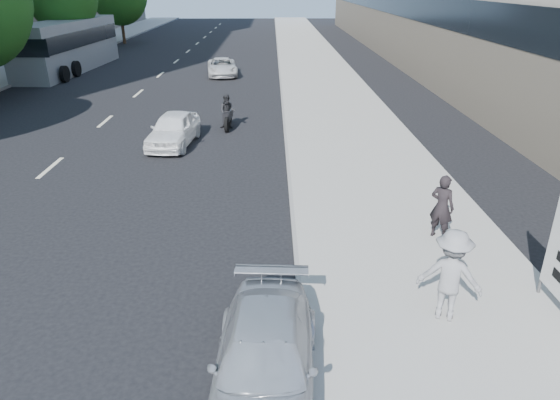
{
  "coord_description": "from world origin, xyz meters",
  "views": [
    {
      "loc": [
        0.94,
        -7.8,
        5.73
      ],
      "look_at": [
        1.1,
        2.75,
        1.08
      ],
      "focal_mm": 32.0,
      "sensor_mm": 36.0,
      "label": 1
    }
  ],
  "objects_px": {
    "parked_sedan": "(265,361)",
    "bus": "(68,46)",
    "pedestrian_woman": "(442,207)",
    "motorcycle": "(228,113)",
    "white_sedan_far": "(222,67)",
    "jogger": "(450,275)",
    "white_sedan_near": "(173,129)"
  },
  "relations": [
    {
      "from": "pedestrian_woman",
      "to": "motorcycle",
      "type": "distance_m",
      "value": 11.72
    },
    {
      "from": "white_sedan_near",
      "to": "white_sedan_far",
      "type": "height_order",
      "value": "white_sedan_near"
    },
    {
      "from": "motorcycle",
      "to": "jogger",
      "type": "bearing_deg",
      "value": -64.32
    },
    {
      "from": "pedestrian_woman",
      "to": "motorcycle",
      "type": "height_order",
      "value": "pedestrian_woman"
    },
    {
      "from": "jogger",
      "to": "motorcycle",
      "type": "relative_size",
      "value": 0.85
    },
    {
      "from": "white_sedan_near",
      "to": "jogger",
      "type": "bearing_deg",
      "value": -51.99
    },
    {
      "from": "jogger",
      "to": "pedestrian_woman",
      "type": "xyz_separation_m",
      "value": [
        0.82,
        3.05,
        -0.08
      ]
    },
    {
      "from": "white_sedan_far",
      "to": "pedestrian_woman",
      "type": "bearing_deg",
      "value": -79.99
    },
    {
      "from": "parked_sedan",
      "to": "motorcycle",
      "type": "bearing_deg",
      "value": 100.08
    },
    {
      "from": "pedestrian_woman",
      "to": "white_sedan_far",
      "type": "bearing_deg",
      "value": -29.86
    },
    {
      "from": "white_sedan_far",
      "to": "bus",
      "type": "height_order",
      "value": "bus"
    },
    {
      "from": "parked_sedan",
      "to": "white_sedan_near",
      "type": "distance_m",
      "value": 13.01
    },
    {
      "from": "jogger",
      "to": "motorcycle",
      "type": "xyz_separation_m",
      "value": [
        -4.97,
        13.23,
        -0.38
      ]
    },
    {
      "from": "jogger",
      "to": "pedestrian_woman",
      "type": "bearing_deg",
      "value": -82.61
    },
    {
      "from": "jogger",
      "to": "white_sedan_far",
      "type": "height_order",
      "value": "jogger"
    },
    {
      "from": "pedestrian_woman",
      "to": "white_sedan_far",
      "type": "height_order",
      "value": "pedestrian_woman"
    },
    {
      "from": "jogger",
      "to": "white_sedan_near",
      "type": "height_order",
      "value": "jogger"
    },
    {
      "from": "pedestrian_woman",
      "to": "bus",
      "type": "distance_m",
      "value": 30.92
    },
    {
      "from": "white_sedan_near",
      "to": "bus",
      "type": "height_order",
      "value": "bus"
    },
    {
      "from": "jogger",
      "to": "bus",
      "type": "relative_size",
      "value": 0.14
    },
    {
      "from": "parked_sedan",
      "to": "white_sedan_far",
      "type": "bearing_deg",
      "value": 99.87
    },
    {
      "from": "jogger",
      "to": "bus",
      "type": "xyz_separation_m",
      "value": [
        -17.03,
        28.29,
        0.62
      ]
    },
    {
      "from": "bus",
      "to": "parked_sedan",
      "type": "bearing_deg",
      "value": -62.05
    },
    {
      "from": "pedestrian_woman",
      "to": "white_sedan_near",
      "type": "relative_size",
      "value": 0.44
    },
    {
      "from": "jogger",
      "to": "white_sedan_near",
      "type": "xyz_separation_m",
      "value": [
        -6.82,
        10.92,
        -0.41
      ]
    },
    {
      "from": "white_sedan_far",
      "to": "motorcycle",
      "type": "xyz_separation_m",
      "value": [
        1.39,
        -12.77,
        0.08
      ]
    },
    {
      "from": "jogger",
      "to": "motorcycle",
      "type": "height_order",
      "value": "jogger"
    },
    {
      "from": "white_sedan_near",
      "to": "pedestrian_woman",
      "type": "bearing_deg",
      "value": -39.83
    },
    {
      "from": "white_sedan_near",
      "to": "white_sedan_far",
      "type": "xyz_separation_m",
      "value": [
        0.46,
        15.08,
        -0.06
      ]
    },
    {
      "from": "parked_sedan",
      "to": "bus",
      "type": "height_order",
      "value": "bus"
    },
    {
      "from": "white_sedan_near",
      "to": "white_sedan_far",
      "type": "bearing_deg",
      "value": 94.25
    },
    {
      "from": "white_sedan_far",
      "to": "bus",
      "type": "relative_size",
      "value": 0.33
    }
  ]
}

